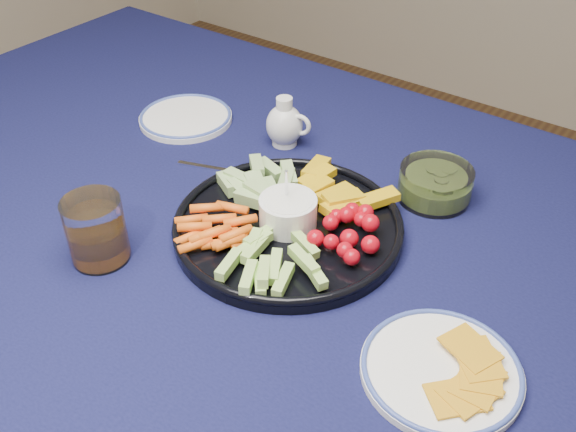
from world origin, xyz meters
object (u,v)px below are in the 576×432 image
Objects in this scene: crudite_platter at (287,221)px; side_plate_extra at (186,117)px; pickle_bowl at (435,185)px; creamer_pitcher at (285,125)px; juice_tumbler at (97,234)px; cheese_plate at (442,368)px; dining_table at (242,252)px.

side_plate_extra is at bearing 156.11° from crudite_platter.
pickle_bowl is at bearing 56.49° from crudite_platter.
pickle_bowl reaches higher than side_plate_extra.
crudite_platter is 2.95× the size of pickle_bowl.
juice_tumbler is (-0.03, -0.41, 0.00)m from creamer_pitcher.
creamer_pitcher is 0.56m from cheese_plate.
cheese_plate is (0.17, -0.32, -0.01)m from pickle_bowl.
creamer_pitcher is 0.48× the size of cheese_plate.
pickle_bowl reaches higher than dining_table.
crudite_platter is 3.51× the size of juice_tumbler.
pickle_bowl is 0.36m from cheese_plate.
cheese_plate is at bearing -15.09° from dining_table.
pickle_bowl is 0.52m from juice_tumbler.
juice_tumbler is at bearing -93.82° from creamer_pitcher.
creamer_pitcher reaches higher than dining_table.
creamer_pitcher is 0.94× the size of juice_tumbler.
pickle_bowl is (0.23, 0.21, 0.11)m from dining_table.
crudite_platter is 1.81× the size of cheese_plate.
creamer_pitcher is at bearing 12.20° from side_plate_extra.
cheese_plate is (0.46, -0.31, -0.03)m from creamer_pitcher.
creamer_pitcher is 0.79× the size of pickle_bowl.
cheese_plate is 1.94× the size of juice_tumbler.
pickle_bowl is 0.61× the size of cheese_plate.
pickle_bowl is 0.50m from side_plate_extra.
cheese_plate is (0.31, -0.11, -0.01)m from crudite_platter.
juice_tumbler is at bearing -127.68° from pickle_bowl.
juice_tumbler is (-0.18, -0.20, 0.02)m from crudite_platter.
creamer_pitcher is at bearing 86.18° from juice_tumbler.
dining_table is at bearing -31.00° from side_plate_extra.
cheese_plate reaches higher than side_plate_extra.
juice_tumbler is at bearing -63.87° from side_plate_extra.
dining_table is 0.33m from side_plate_extra.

